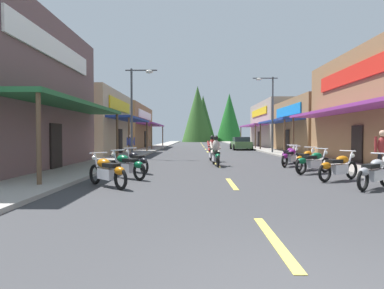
{
  "coord_description": "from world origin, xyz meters",
  "views": [
    {
      "loc": [
        -1.18,
        -2.7,
        1.57
      ],
      "look_at": [
        -1.41,
        20.02,
        0.91
      ],
      "focal_mm": 29.55,
      "sensor_mm": 36.0,
      "label": 1
    }
  ],
  "objects_px": {
    "rider_cruising_lead": "(216,153)",
    "pedestrian_waiting": "(131,144)",
    "motorcycle_parked_right_3": "(313,162)",
    "motorcycle_parked_left_2": "(136,161)",
    "motorcycle_parked_right_2": "(338,167)",
    "streetlamp_left": "(136,100)",
    "motorcycle_parked_right_1": "(374,172)",
    "rider_cruising_trailing": "(212,151)",
    "pedestrian_browsing": "(382,150)",
    "streetlamp_right": "(269,104)",
    "motorcycle_parked_right_4": "(306,159)",
    "motorcycle_parked_left_0": "(107,171)",
    "motorcycle_parked_right_5": "(290,157)",
    "parked_car_curbside": "(241,143)",
    "motorcycle_parked_right_6": "(289,155)",
    "motorcycle_parked_left_1": "(127,165)"
  },
  "relations": [
    {
      "from": "motorcycle_parked_right_3",
      "to": "motorcycle_parked_left_2",
      "type": "distance_m",
      "value": 7.34
    },
    {
      "from": "motorcycle_parked_left_1",
      "to": "rider_cruising_lead",
      "type": "bearing_deg",
      "value": -85.24
    },
    {
      "from": "rider_cruising_lead",
      "to": "pedestrian_waiting",
      "type": "relative_size",
      "value": 1.29
    },
    {
      "from": "streetlamp_left",
      "to": "motorcycle_parked_right_4",
      "type": "height_order",
      "value": "streetlamp_left"
    },
    {
      "from": "motorcycle_parked_left_0",
      "to": "motorcycle_parked_left_1",
      "type": "bearing_deg",
      "value": -51.09
    },
    {
      "from": "motorcycle_parked_right_2",
      "to": "motorcycle_parked_left_2",
      "type": "bearing_deg",
      "value": 131.49
    },
    {
      "from": "motorcycle_parked_left_2",
      "to": "pedestrian_waiting",
      "type": "height_order",
      "value": "pedestrian_waiting"
    },
    {
      "from": "motorcycle_parked_right_1",
      "to": "pedestrian_browsing",
      "type": "xyz_separation_m",
      "value": [
        1.74,
        2.55,
        0.54
      ]
    },
    {
      "from": "streetlamp_right",
      "to": "parked_car_curbside",
      "type": "distance_m",
      "value": 8.38
    },
    {
      "from": "motorcycle_parked_right_5",
      "to": "motorcycle_parked_left_2",
      "type": "bearing_deg",
      "value": 149.64
    },
    {
      "from": "streetlamp_left",
      "to": "motorcycle_parked_right_4",
      "type": "distance_m",
      "value": 11.72
    },
    {
      "from": "rider_cruising_lead",
      "to": "rider_cruising_trailing",
      "type": "height_order",
      "value": "same"
    },
    {
      "from": "motorcycle_parked_right_5",
      "to": "motorcycle_parked_left_2",
      "type": "relative_size",
      "value": 0.98
    },
    {
      "from": "motorcycle_parked_right_6",
      "to": "parked_car_curbside",
      "type": "bearing_deg",
      "value": 37.08
    },
    {
      "from": "pedestrian_waiting",
      "to": "pedestrian_browsing",
      "type": "bearing_deg",
      "value": 22.97
    },
    {
      "from": "rider_cruising_trailing",
      "to": "motorcycle_parked_right_3",
      "type": "bearing_deg",
      "value": -151.48
    },
    {
      "from": "pedestrian_browsing",
      "to": "parked_car_curbside",
      "type": "xyz_separation_m",
      "value": [
        -2.0,
        22.68,
        -0.35
      ]
    },
    {
      "from": "motorcycle_parked_right_6",
      "to": "motorcycle_parked_left_2",
      "type": "distance_m",
      "value": 9.0
    },
    {
      "from": "streetlamp_left",
      "to": "motorcycle_parked_right_2",
      "type": "bearing_deg",
      "value": -48.73
    },
    {
      "from": "motorcycle_parked_right_2",
      "to": "rider_cruising_trailing",
      "type": "relative_size",
      "value": 0.88
    },
    {
      "from": "streetlamp_left",
      "to": "motorcycle_parked_right_1",
      "type": "bearing_deg",
      "value": -52.03
    },
    {
      "from": "motorcycle_parked_right_2",
      "to": "motorcycle_parked_left_2",
      "type": "distance_m",
      "value": 7.8
    },
    {
      "from": "motorcycle_parked_left_1",
      "to": "motorcycle_parked_left_2",
      "type": "xyz_separation_m",
      "value": [
        -0.02,
        1.9,
        0.0
      ]
    },
    {
      "from": "motorcycle_parked_right_6",
      "to": "motorcycle_parked_left_0",
      "type": "height_order",
      "value": "same"
    },
    {
      "from": "rider_cruising_lead",
      "to": "pedestrian_waiting",
      "type": "bearing_deg",
      "value": 40.18
    },
    {
      "from": "motorcycle_parked_right_6",
      "to": "rider_cruising_lead",
      "type": "bearing_deg",
      "value": 146.51
    },
    {
      "from": "motorcycle_parked_left_1",
      "to": "pedestrian_browsing",
      "type": "xyz_separation_m",
      "value": [
        9.49,
        0.53,
        0.54
      ]
    },
    {
      "from": "motorcycle_parked_left_2",
      "to": "pedestrian_browsing",
      "type": "relative_size",
      "value": 1.0
    },
    {
      "from": "motorcycle_parked_right_4",
      "to": "parked_car_curbside",
      "type": "relative_size",
      "value": 0.39
    },
    {
      "from": "motorcycle_parked_left_1",
      "to": "motorcycle_parked_right_5",
      "type": "bearing_deg",
      "value": -106.6
    },
    {
      "from": "motorcycle_parked_right_3",
      "to": "pedestrian_browsing",
      "type": "bearing_deg",
      "value": -58.36
    },
    {
      "from": "motorcycle_parked_right_3",
      "to": "pedestrian_browsing",
      "type": "height_order",
      "value": "pedestrian_browsing"
    },
    {
      "from": "pedestrian_waiting",
      "to": "streetlamp_right",
      "type": "bearing_deg",
      "value": 90.13
    },
    {
      "from": "motorcycle_parked_right_2",
      "to": "motorcycle_parked_left_0",
      "type": "xyz_separation_m",
      "value": [
        -7.62,
        -1.46,
        0.0
      ]
    },
    {
      "from": "motorcycle_parked_right_1",
      "to": "rider_cruising_trailing",
      "type": "distance_m",
      "value": 10.42
    },
    {
      "from": "motorcycle_parked_right_2",
      "to": "motorcycle_parked_right_3",
      "type": "relative_size",
      "value": 1.0
    },
    {
      "from": "motorcycle_parked_right_2",
      "to": "motorcycle_parked_left_2",
      "type": "height_order",
      "value": "same"
    },
    {
      "from": "motorcycle_parked_right_3",
      "to": "motorcycle_parked_left_0",
      "type": "distance_m",
      "value": 8.26
    },
    {
      "from": "motorcycle_parked_right_2",
      "to": "streetlamp_left",
      "type": "bearing_deg",
      "value": 99.73
    },
    {
      "from": "motorcycle_parked_right_3",
      "to": "parked_car_curbside",
      "type": "relative_size",
      "value": 0.44
    },
    {
      "from": "motorcycle_parked_right_2",
      "to": "motorcycle_parked_right_5",
      "type": "distance_m",
      "value": 5.06
    },
    {
      "from": "motorcycle_parked_right_2",
      "to": "parked_car_curbside",
      "type": "height_order",
      "value": "parked_car_curbside"
    },
    {
      "from": "pedestrian_waiting",
      "to": "motorcycle_parked_right_1",
      "type": "bearing_deg",
      "value": 11.72
    },
    {
      "from": "streetlamp_right",
      "to": "motorcycle_parked_right_4",
      "type": "xyz_separation_m",
      "value": [
        -1.27,
        -12.7,
        -3.74
      ]
    },
    {
      "from": "motorcycle_parked_right_3",
      "to": "motorcycle_parked_left_0",
      "type": "height_order",
      "value": "same"
    },
    {
      "from": "streetlamp_left",
      "to": "pedestrian_browsing",
      "type": "distance_m",
      "value": 14.6
    },
    {
      "from": "motorcycle_parked_right_5",
      "to": "streetlamp_left",
      "type": "bearing_deg",
      "value": 98.81
    },
    {
      "from": "motorcycle_parked_left_0",
      "to": "rider_cruising_lead",
      "type": "relative_size",
      "value": 0.75
    },
    {
      "from": "streetlamp_left",
      "to": "motorcycle_parked_right_1",
      "type": "xyz_separation_m",
      "value": [
        9.19,
        -11.78,
        -3.44
      ]
    },
    {
      "from": "motorcycle_parked_right_3",
      "to": "rider_cruising_trailing",
      "type": "bearing_deg",
      "value": 91.66
    }
  ]
}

